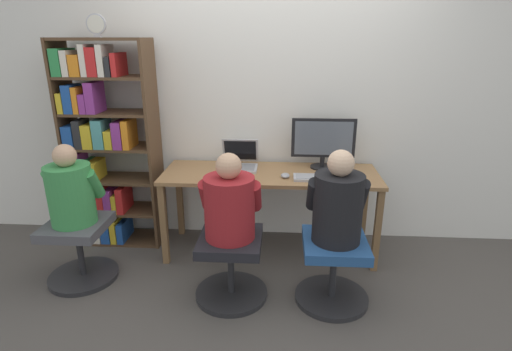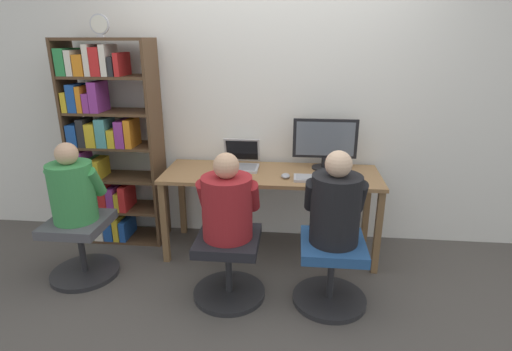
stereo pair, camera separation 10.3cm
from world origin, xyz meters
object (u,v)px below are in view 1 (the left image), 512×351
person_at_monitor (338,203)px  person_near_shelf (71,191)px  office_chair_left (333,267)px  desktop_monitor (323,142)px  person_at_laptop (230,203)px  office_chair_side (80,248)px  keyboard (323,178)px  office_chair_right (231,264)px  bookshelf (102,148)px  desk_clock (96,25)px  laptop (239,162)px

person_at_monitor → person_near_shelf: bearing=175.5°
office_chair_left → person_near_shelf: bearing=175.4°
desktop_monitor → person_at_laptop: (-0.69, -0.83, -0.22)m
desktop_monitor → office_chair_side: bearing=-159.9°
office_chair_left → person_near_shelf: 1.96m
desktop_monitor → office_chair_side: desktop_monitor is taller
keyboard → person_near_shelf: 1.89m
office_chair_left → person_at_monitor: size_ratio=0.82×
office_chair_right → keyboard: bearing=38.8°
office_chair_side → keyboard: bearing=11.9°
person_at_monitor → office_chair_side: bearing=175.7°
office_chair_left → person_at_laptop: person_at_laptop is taller
bookshelf → office_chair_left: bearing=-21.9°
person_at_monitor → person_near_shelf: person_at_monitor is taller
office_chair_side → office_chair_right: bearing=-7.2°
office_chair_side → desk_clock: bearing=79.3°
laptop → desk_clock: bearing=-174.0°
person_at_monitor → desk_clock: (-1.80, 0.68, 1.13)m
desktop_monitor → keyboard: desktop_monitor is taller
bookshelf → office_chair_side: bearing=-88.6°
desk_clock → person_at_monitor: bearing=-20.8°
office_chair_left → desk_clock: bearing=159.1°
laptop → office_chair_side: bearing=-150.8°
laptop → person_near_shelf: person_near_shelf is taller
laptop → person_at_laptop: bearing=-88.7°
desk_clock → office_chair_side: 1.70m
office_chair_left → bookshelf: size_ratio=0.29×
desktop_monitor → laptop: (-0.71, -0.04, -0.18)m
keyboard → office_chair_left: bearing=-84.6°
person_at_monitor → desk_clock: size_ratio=3.68×
office_chair_side → person_near_shelf: size_ratio=0.87×
desktop_monitor → office_chair_side: (-1.87, -0.69, -0.68)m
office_chair_left → keyboard: bearing=95.4°
keyboard → person_at_laptop: bearing=-141.4°
office_chair_right → office_chair_side: same height
keyboard → office_chair_left: keyboard is taller
desktop_monitor → person_at_monitor: desktop_monitor is taller
laptop → person_at_monitor: 1.08m
office_chair_left → desk_clock: 2.51m
desk_clock → office_chair_right: bearing=-32.5°
laptop → keyboard: bearing=-20.8°
person_at_monitor → keyboard: bearing=95.5°
person_at_laptop → bookshelf: 1.43m
person_at_monitor → person_at_laptop: (-0.72, -0.00, -0.02)m
bookshelf → desk_clock: desk_clock is taller
bookshelf → person_near_shelf: (0.02, -0.62, -0.15)m
keyboard → office_chair_right: bearing=-141.2°
desktop_monitor → desk_clock: desk_clock is taller
person_at_laptop → office_chair_side: 1.28m
office_chair_side → person_near_shelf: 0.47m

